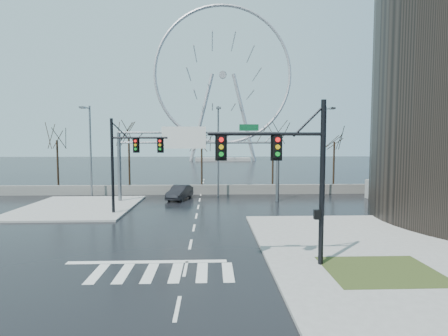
{
  "coord_description": "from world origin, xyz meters",
  "views": [
    {
      "loc": [
        1.25,
        -20.29,
        6.0
      ],
      "look_at": [
        2.24,
        7.11,
        4.0
      ],
      "focal_mm": 28.0,
      "sensor_mm": 36.0,
      "label": 1
    }
  ],
  "objects_px": {
    "signal_mast_far": "(126,157)",
    "car": "(180,192)",
    "signal_mast_near": "(294,167)",
    "sign_gantry": "(195,151)",
    "ferris_wheel": "(223,81)"
  },
  "relations": [
    {
      "from": "signal_mast_far",
      "to": "car",
      "type": "distance_m",
      "value": 9.39
    },
    {
      "from": "signal_mast_near",
      "to": "signal_mast_far",
      "type": "height_order",
      "value": "same"
    },
    {
      "from": "ferris_wheel",
      "to": "signal_mast_far",
      "type": "bearing_deg",
      "value": -97.2
    },
    {
      "from": "signal_mast_near",
      "to": "car",
      "type": "distance_m",
      "value": 22.2
    },
    {
      "from": "signal_mast_far",
      "to": "ferris_wheel",
      "type": "bearing_deg",
      "value": 82.8
    },
    {
      "from": "car",
      "to": "signal_mast_far",
      "type": "bearing_deg",
      "value": -101.11
    },
    {
      "from": "signal_mast_near",
      "to": "sign_gantry",
      "type": "xyz_separation_m",
      "value": [
        -5.52,
        19.0,
        0.31
      ]
    },
    {
      "from": "car",
      "to": "signal_mast_near",
      "type": "bearing_deg",
      "value": -55.32
    },
    {
      "from": "signal_mast_far",
      "to": "car",
      "type": "height_order",
      "value": "signal_mast_far"
    },
    {
      "from": "sign_gantry",
      "to": "car",
      "type": "relative_size",
      "value": 3.63
    },
    {
      "from": "signal_mast_near",
      "to": "sign_gantry",
      "type": "distance_m",
      "value": 19.79
    },
    {
      "from": "signal_mast_far",
      "to": "car",
      "type": "xyz_separation_m",
      "value": [
        3.75,
        7.57,
        -4.09
      ]
    },
    {
      "from": "signal_mast_far",
      "to": "car",
      "type": "bearing_deg",
      "value": 63.66
    },
    {
      "from": "signal_mast_near",
      "to": "signal_mast_far",
      "type": "bearing_deg",
      "value": 130.26
    },
    {
      "from": "signal_mast_far",
      "to": "sign_gantry",
      "type": "relative_size",
      "value": 0.49
    }
  ]
}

